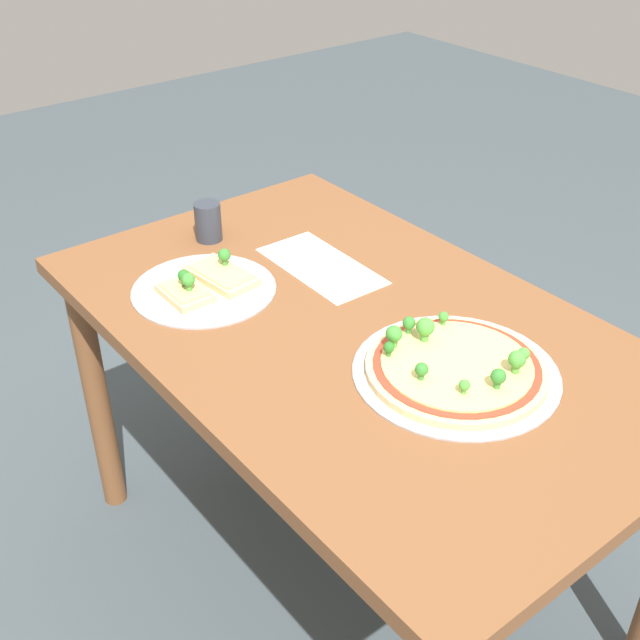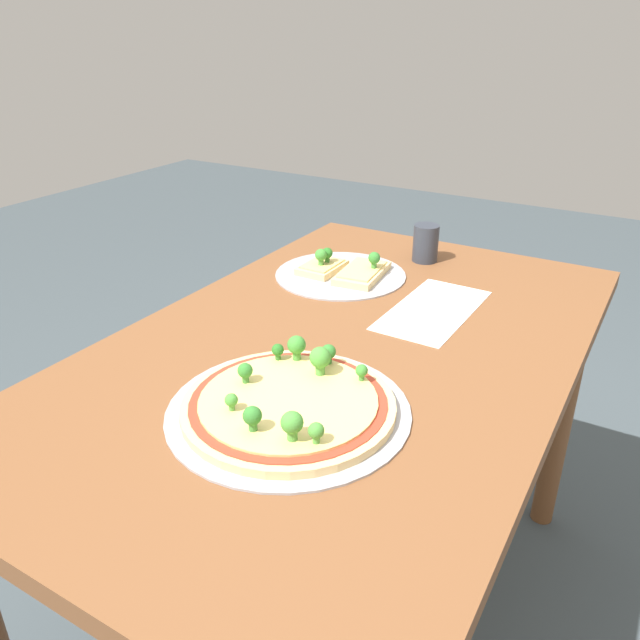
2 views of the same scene
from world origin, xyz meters
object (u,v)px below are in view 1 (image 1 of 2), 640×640
pizza_tray_whole (455,367)px  pizza_tray_slice (205,284)px  drinking_cup (208,222)px  dining_table (353,362)px

pizza_tray_whole → pizza_tray_slice: pizza_tray_whole is taller
drinking_cup → dining_table: bearing=4.2°
pizza_tray_whole → pizza_tray_slice: (-0.54, -0.20, -0.00)m
pizza_tray_slice → drinking_cup: 0.23m
pizza_tray_slice → pizza_tray_whole: bearing=20.3°
dining_table → drinking_cup: (-0.49, -0.04, 0.15)m
pizza_tray_slice → drinking_cup: bearing=146.4°
drinking_cup → pizza_tray_whole: bearing=5.6°
pizza_tray_slice → dining_table: bearing=28.8°
dining_table → pizza_tray_whole: bearing=8.4°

